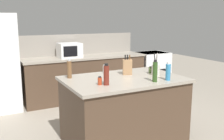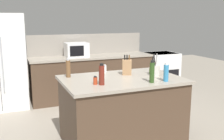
% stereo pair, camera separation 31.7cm
% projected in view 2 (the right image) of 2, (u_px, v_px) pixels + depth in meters
% --- Properties ---
extents(back_counter_run, '(2.69, 0.66, 0.94)m').
position_uv_depth(back_counter_run, '(92.00, 77.00, 5.79)').
color(back_counter_run, '#4C3828').
rests_on(back_counter_run, ground_plane).
extents(wall_backsplash, '(2.65, 0.03, 0.46)m').
position_uv_depth(wall_backsplash, '(88.00, 44.00, 5.94)').
color(wall_backsplash, gray).
rests_on(wall_backsplash, back_counter_run).
extents(kitchen_island, '(1.62, 1.08, 0.94)m').
position_uv_depth(kitchen_island, '(122.00, 111.00, 3.68)').
color(kitchen_island, '#4C3828').
rests_on(kitchen_island, ground_plane).
extents(range_oven, '(0.76, 0.65, 0.92)m').
position_uv_depth(range_oven, '(160.00, 71.00, 6.45)').
color(range_oven, white).
rests_on(range_oven, ground_plane).
extents(microwave, '(0.47, 0.39, 0.30)m').
position_uv_depth(microwave, '(76.00, 50.00, 5.54)').
color(microwave, white).
rests_on(microwave, back_counter_run).
extents(knife_block, '(0.16, 0.14, 0.29)m').
position_uv_depth(knife_block, '(127.00, 67.00, 3.79)').
color(knife_block, '#A87C54').
rests_on(knife_block, kitchen_island).
extents(utensil_crock, '(0.12, 0.12, 0.32)m').
position_uv_depth(utensil_crock, '(155.00, 70.00, 3.73)').
color(utensil_crock, beige).
rests_on(utensil_crock, kitchen_island).
extents(vinegar_bottle, '(0.07, 0.07, 0.27)m').
position_uv_depth(vinegar_bottle, '(102.00, 75.00, 3.21)').
color(vinegar_bottle, maroon).
rests_on(vinegar_bottle, kitchen_island).
extents(dish_soap_bottle, '(0.07, 0.07, 0.24)m').
position_uv_depth(dish_soap_bottle, '(166.00, 73.00, 3.39)').
color(dish_soap_bottle, '#3384BC').
rests_on(dish_soap_bottle, kitchen_island).
extents(pepper_grinder, '(0.06, 0.06, 0.26)m').
position_uv_depth(pepper_grinder, '(68.00, 68.00, 3.63)').
color(pepper_grinder, brown).
rests_on(pepper_grinder, kitchen_island).
extents(olive_oil_bottle, '(0.06, 0.06, 0.29)m').
position_uv_depth(olive_oil_bottle, '(152.00, 72.00, 3.32)').
color(olive_oil_bottle, '#2D4C1E').
rests_on(olive_oil_bottle, kitchen_island).
extents(salt_shaker, '(0.05, 0.05, 0.12)m').
position_uv_depth(salt_shaker, '(105.00, 69.00, 3.96)').
color(salt_shaker, silver).
rests_on(salt_shaker, kitchen_island).
extents(spice_jar_paprika, '(0.05, 0.05, 0.11)m').
position_uv_depth(spice_jar_paprika, '(95.00, 81.00, 3.24)').
color(spice_jar_paprika, '#B73D1E').
rests_on(spice_jar_paprika, kitchen_island).
extents(spice_jar_oregano, '(0.06, 0.06, 0.10)m').
position_uv_depth(spice_jar_oregano, '(151.00, 71.00, 3.89)').
color(spice_jar_oregano, '#567038').
rests_on(spice_jar_oregano, kitchen_island).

